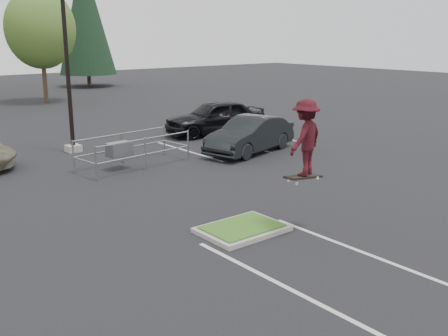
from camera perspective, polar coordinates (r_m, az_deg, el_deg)
ground at (r=13.91m, az=1.98°, el=-6.91°), size 120.00×120.00×0.00m
grass_median at (r=13.88m, az=1.98°, el=-6.62°), size 2.20×1.60×0.16m
stall_lines at (r=18.07m, az=-13.96°, el=-2.28°), size 22.62×17.60×0.01m
light_pole at (r=23.58m, az=-16.83°, el=12.59°), size 0.70×0.60×10.12m
decid_c at (r=42.19m, az=-19.36°, el=13.87°), size 5.12×5.12×8.38m
conif_c at (r=54.21m, az=-14.89°, el=15.81°), size 5.50×5.50×12.50m
cart_corral at (r=20.46m, az=-10.97°, el=2.08°), size 4.58×2.11×1.25m
skateboarder at (r=13.33m, az=8.81°, el=3.23°), size 1.40×1.02×2.10m
car_r_charc at (r=22.91m, az=2.87°, el=3.63°), size 5.03×2.75×1.57m
car_r_black at (r=27.15m, az=-0.90°, el=5.56°), size 5.53×3.11×1.78m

